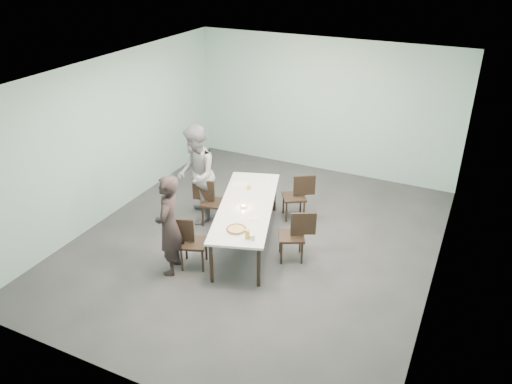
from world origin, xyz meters
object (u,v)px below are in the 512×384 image
at_px(chair_far_left, 209,199).
at_px(chair_near_right, 296,233).
at_px(beer_glass, 247,234).
at_px(water_tumbler, 252,237).
at_px(diner_near, 169,225).
at_px(chair_far_right, 298,193).
at_px(side_plate, 254,218).
at_px(pizza, 236,229).
at_px(amber_tumbler, 249,188).
at_px(table, 246,208).
at_px(chair_near_left, 188,239).
at_px(diner_far, 196,175).
at_px(tealight, 243,207).

xyz_separation_m(chair_far_left, chair_near_right, (1.90, -0.41, 0.00)).
height_order(beer_glass, water_tumbler, beer_glass).
height_order(diner_near, water_tumbler, diner_near).
height_order(chair_far_right, side_plate, chair_far_right).
xyz_separation_m(pizza, amber_tumbler, (-0.45, 1.36, 0.02)).
xyz_separation_m(table, beer_glass, (0.49, -0.95, 0.13)).
bearing_deg(diner_near, beer_glass, 87.52).
height_order(table, chair_near_right, chair_near_right).
height_order(chair_near_left, diner_far, diner_far).
distance_m(side_plate, water_tumbler, 0.65).
relative_size(side_plate, amber_tumbler, 2.25).
height_order(chair_near_left, beer_glass, beer_glass).
relative_size(chair_near_right, amber_tumbler, 10.88).
bearing_deg(side_plate, amber_tumbler, 120.91).
distance_m(table, chair_near_right, 0.99).
bearing_deg(chair_near_right, diner_far, -37.33).
xyz_separation_m(chair_far_right, diner_far, (-1.69, -0.91, 0.43)).
distance_m(chair_far_left, water_tumbler, 1.99).
xyz_separation_m(chair_near_left, chair_far_right, (1.02, 2.27, 0.00)).
xyz_separation_m(chair_near_right, beer_glass, (-0.48, -0.86, 0.32)).
relative_size(table, side_plate, 15.28).
bearing_deg(diner_near, chair_near_left, 125.45).
xyz_separation_m(chair_near_right, chair_far_right, (-0.48, 1.33, 0.00)).
height_order(chair_near_right, water_tumbler, chair_near_right).
bearing_deg(beer_glass, chair_far_left, 138.17).
height_order(side_plate, water_tumbler, water_tumbler).
xyz_separation_m(chair_near_left, chair_near_right, (1.50, 0.94, 0.00)).
bearing_deg(table, tealight, -89.08).
distance_m(table, side_plate, 0.48).
distance_m(beer_glass, water_tumbler, 0.09).
bearing_deg(table, chair_near_left, -117.39).
bearing_deg(side_plate, diner_near, -138.54).
bearing_deg(tealight, chair_near_right, 1.48).
bearing_deg(tealight, chair_far_right, 70.32).
xyz_separation_m(diner_near, beer_glass, (1.20, 0.32, -0.02)).
bearing_deg(water_tumbler, diner_near, -165.96).
distance_m(chair_far_left, diner_near, 1.64).
height_order(chair_far_left, amber_tumbler, chair_far_left).
xyz_separation_m(chair_far_left, side_plate, (1.25, -0.68, 0.25)).
xyz_separation_m(diner_near, water_tumbler, (1.29, 0.32, -0.05)).
height_order(side_plate, beer_glass, beer_glass).
height_order(beer_glass, amber_tumbler, beer_glass).
xyz_separation_m(pizza, side_plate, (0.09, 0.45, -0.01)).
bearing_deg(water_tumbler, chair_far_right, 92.28).
distance_m(pizza, water_tumbler, 0.37).
distance_m(chair_near_left, pizza, 0.84).
relative_size(chair_far_right, amber_tumbler, 10.88).
bearing_deg(amber_tumbler, side_plate, -59.09).
xyz_separation_m(table, side_plate, (0.32, -0.36, 0.06)).
distance_m(diner_far, beer_glass, 2.13).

